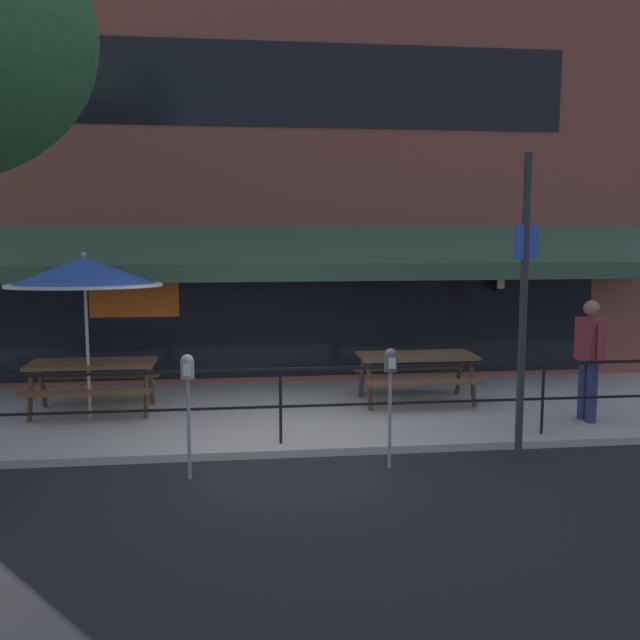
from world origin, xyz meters
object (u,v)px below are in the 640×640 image
at_px(picnic_table_left, 93,373).
at_px(patio_umbrella_left, 84,273).
at_px(picnic_table_centre, 416,364).
at_px(street_sign_pole, 523,306).
at_px(pedestrian_walking, 589,354).
at_px(parking_meter_far, 390,372).
at_px(parking_meter_near, 188,379).

distance_m(picnic_table_left, patio_umbrella_left, 1.50).
bearing_deg(picnic_table_centre, picnic_table_left, -179.29).
relative_size(picnic_table_left, street_sign_pole, 0.49).
xyz_separation_m(pedestrian_walking, parking_meter_far, (-3.15, -1.35, 0.09)).
height_order(parking_meter_near, parking_meter_far, same).
bearing_deg(picnic_table_centre, pedestrian_walking, -32.06).
height_order(patio_umbrella_left, street_sign_pole, street_sign_pole).
relative_size(picnic_table_left, parking_meter_near, 1.27).
bearing_deg(picnic_table_left, patio_umbrella_left, -90.00).
height_order(parking_meter_far, street_sign_pole, street_sign_pole).
xyz_separation_m(picnic_table_centre, parking_meter_near, (-3.33, -2.79, 0.44)).
relative_size(patio_umbrella_left, parking_meter_near, 1.67).
xyz_separation_m(patio_umbrella_left, parking_meter_far, (3.86, -2.34, -1.03)).
bearing_deg(patio_umbrella_left, street_sign_pole, -22.96).
distance_m(picnic_table_centre, parking_meter_near, 4.37).
bearing_deg(parking_meter_far, picnic_table_centre, 69.26).
xyz_separation_m(picnic_table_centre, patio_umbrella_left, (-4.88, -0.34, 1.47)).
bearing_deg(pedestrian_walking, parking_meter_near, -165.02).
bearing_deg(picnic_table_centre, street_sign_pole, -77.70).
distance_m(parking_meter_near, street_sign_pole, 3.98).
bearing_deg(parking_meter_far, parking_meter_near, -177.26).
bearing_deg(pedestrian_walking, parking_meter_far, -156.77).
distance_m(pedestrian_walking, parking_meter_far, 3.42).
height_order(pedestrian_walking, street_sign_pole, street_sign_pole).
bearing_deg(patio_umbrella_left, picnic_table_centre, 4.00).
height_order(picnic_table_centre, patio_umbrella_left, patio_umbrella_left).
height_order(picnic_table_centre, parking_meter_near, parking_meter_near).
height_order(picnic_table_left, parking_meter_far, parking_meter_far).
bearing_deg(parking_meter_near, picnic_table_centre, 40.02).
distance_m(parking_meter_near, parking_meter_far, 2.31).
height_order(picnic_table_left, picnic_table_centre, same).
xyz_separation_m(pedestrian_walking, street_sign_pole, (-1.55, -1.32, 0.83)).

